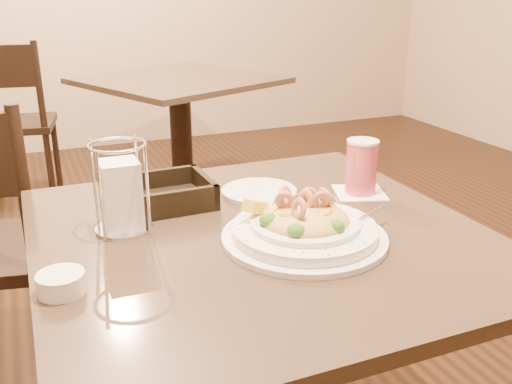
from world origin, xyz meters
name	(u,v)px	position (x,y,z in m)	size (l,w,h in m)	color
main_table	(259,326)	(0.00, 0.00, 0.50)	(0.90, 0.90, 0.73)	black
background_table	(180,119)	(0.39, 2.03, 0.50)	(1.18, 1.18, 0.73)	black
dining_chair_far	(13,118)	(-0.47, 2.44, 0.50)	(0.48, 0.48, 0.93)	black
pasta_bowl	(304,226)	(0.06, -0.07, 0.76)	(0.36, 0.33, 0.11)	white
drink_glass	(361,167)	(0.31, 0.11, 0.80)	(0.15, 0.15, 0.13)	white
bread_basket	(163,196)	(-0.15, 0.22, 0.75)	(0.22, 0.18, 0.06)	black
napkin_caddy	(121,193)	(-0.26, 0.12, 0.81)	(0.12, 0.12, 0.19)	silver
side_plate	(259,192)	(0.09, 0.21, 0.74)	(0.18, 0.18, 0.01)	white
butter_ramekin	(61,283)	(-0.40, -0.10, 0.75)	(0.08, 0.08, 0.03)	white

